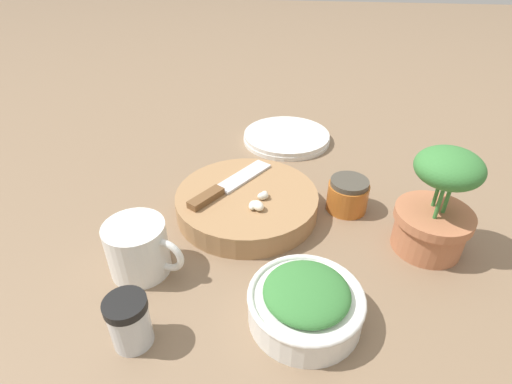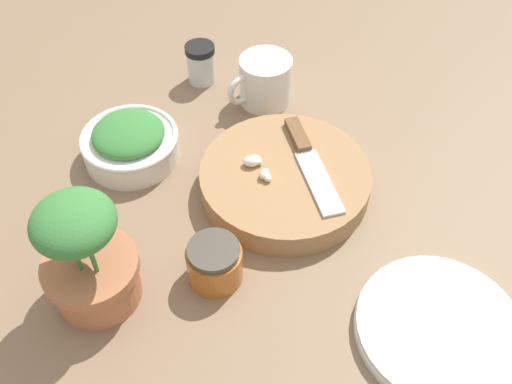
% 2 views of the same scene
% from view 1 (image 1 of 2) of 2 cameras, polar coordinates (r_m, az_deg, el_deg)
% --- Properties ---
extents(ground_plane, '(5.00, 5.00, 0.00)m').
position_cam_1_polar(ground_plane, '(0.73, 2.88, -4.67)').
color(ground_plane, '#7F664C').
extents(cutting_board, '(0.26, 0.26, 0.04)m').
position_cam_1_polar(cutting_board, '(0.74, -1.30, -1.53)').
color(cutting_board, '#9E754C').
rests_on(cutting_board, ground_plane).
extents(chef_knife, '(0.19, 0.13, 0.01)m').
position_cam_1_polar(chef_knife, '(0.75, -4.27, 0.81)').
color(chef_knife, brown).
rests_on(chef_knife, cutting_board).
extents(garlic_cloves, '(0.06, 0.03, 0.02)m').
position_cam_1_polar(garlic_cloves, '(0.70, 0.40, -1.40)').
color(garlic_cloves, '#F4E5C9').
rests_on(garlic_cloves, cutting_board).
extents(herb_bowl, '(0.16, 0.16, 0.07)m').
position_cam_1_polar(herb_bowl, '(0.56, 7.11, -15.33)').
color(herb_bowl, silver).
rests_on(herb_bowl, ground_plane).
extents(spice_jar, '(0.05, 0.05, 0.08)m').
position_cam_1_polar(spice_jar, '(0.55, -17.64, -17.22)').
color(spice_jar, silver).
rests_on(spice_jar, ground_plane).
extents(coffee_mug, '(0.09, 0.13, 0.09)m').
position_cam_1_polar(coffee_mug, '(0.64, -16.38, -7.75)').
color(coffee_mug, silver).
rests_on(coffee_mug, ground_plane).
extents(plate_stack, '(0.21, 0.21, 0.02)m').
position_cam_1_polar(plate_stack, '(1.01, 4.39, 7.82)').
color(plate_stack, silver).
rests_on(plate_stack, ground_plane).
extents(honey_jar, '(0.08, 0.08, 0.06)m').
position_cam_1_polar(honey_jar, '(0.77, 12.97, -0.42)').
color(honey_jar, '#B26023').
rests_on(honey_jar, ground_plane).
extents(potted_herb, '(0.12, 0.12, 0.18)m').
position_cam_1_polar(potted_herb, '(0.69, 24.36, -2.18)').
color(potted_herb, '#B26B47').
rests_on(potted_herb, ground_plane).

